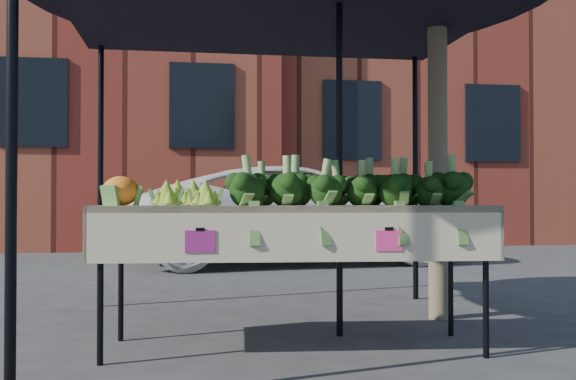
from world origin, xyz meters
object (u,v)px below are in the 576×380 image
object	(u,v)px
canopy	(288,137)
vehicle	(299,91)
street_tree	(437,41)
table	(293,277)

from	to	relation	value
canopy	vehicle	distance (m)	5.49
vehicle	street_tree	distance (m)	4.85
canopy	vehicle	world-z (taller)	vehicle
table	canopy	bearing A→B (deg)	85.74
vehicle	street_tree	bearing A→B (deg)	177.59
canopy	vehicle	bearing A→B (deg)	79.52
vehicle	street_tree	world-z (taller)	vehicle
table	vehicle	world-z (taller)	vehicle
vehicle	table	bearing A→B (deg)	164.06
canopy	vehicle	xyz separation A→B (m)	(0.97, 5.26, 1.24)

